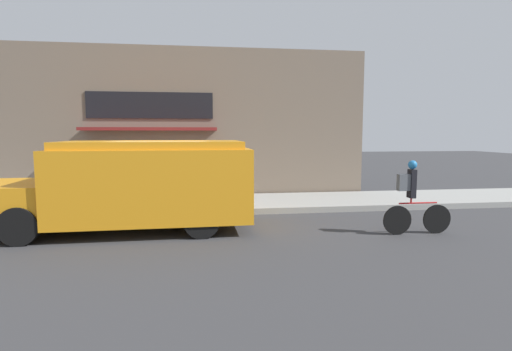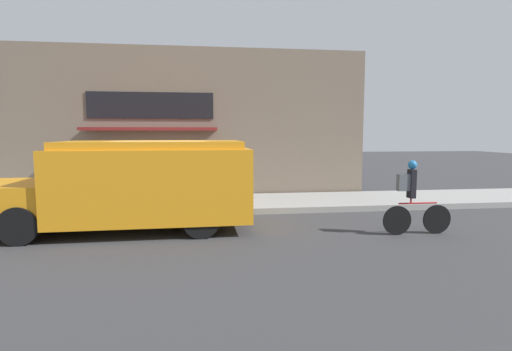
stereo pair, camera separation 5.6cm
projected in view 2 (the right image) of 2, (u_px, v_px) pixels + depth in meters
ground_plane at (161, 217)px, 10.56m from camera, size 70.00×70.00×0.00m
sidewalk at (166, 205)px, 11.89m from camera, size 28.00×2.73×0.17m
storefront at (167, 124)px, 13.11m from camera, size 13.41×0.95×5.02m
school_bus at (135, 185)px, 9.05m from camera, size 5.84×2.61×2.04m
cyclist at (413, 199)px, 8.70m from camera, size 1.58×0.20×1.63m
trash_bin at (79, 187)px, 12.04m from camera, size 0.50×0.50×0.87m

